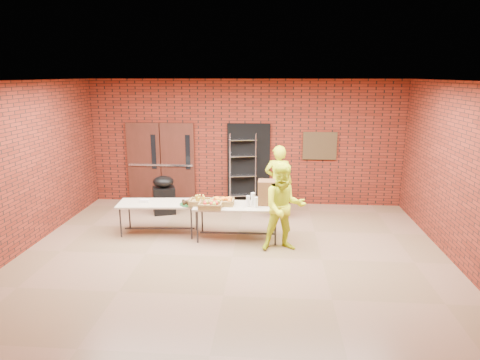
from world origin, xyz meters
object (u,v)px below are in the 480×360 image
at_px(coffee_dispenser, 267,192).
at_px(volunteer_man, 284,207).
at_px(table_left, 159,205).
at_px(table_right, 237,208).
at_px(covered_grill, 164,195).
at_px(wire_rack, 243,170).
at_px(volunteer_woman, 278,182).

distance_m(coffee_dispenser, volunteer_man, 0.71).
relative_size(table_left, volunteer_man, 1.01).
height_order(table_right, covered_grill, covered_grill).
bearing_deg(covered_grill, table_right, -57.91).
bearing_deg(table_left, coffee_dispenser, -5.66).
distance_m(table_right, volunteer_man, 1.07).
distance_m(table_left, coffee_dispenser, 2.30).
relative_size(wire_rack, table_left, 1.07).
xyz_separation_m(covered_grill, volunteer_woman, (2.76, -0.17, 0.41)).
bearing_deg(coffee_dispenser, table_right, -168.00).
xyz_separation_m(covered_grill, volunteer_man, (2.84, -2.02, 0.39)).
distance_m(table_left, volunteer_man, 2.70).
height_order(coffee_dispenser, covered_grill, coffee_dispenser).
bearing_deg(volunteer_woman, table_left, 29.81).
xyz_separation_m(coffee_dispenser, volunteer_woman, (0.24, 1.22, -0.10)).
height_order(wire_rack, table_left, wire_rack).
distance_m(table_right, coffee_dispenser, 0.69).
bearing_deg(table_left, wire_rack, 49.29).
xyz_separation_m(table_right, volunteer_woman, (0.84, 1.35, 0.21)).
relative_size(table_left, volunteer_woman, 0.99).
bearing_deg(volunteer_woman, table_right, 62.70).
bearing_deg(wire_rack, covered_grill, -166.48).
xyz_separation_m(wire_rack, covered_grill, (-1.86, -0.87, -0.46)).
bearing_deg(table_left, volunteer_man, -18.91).
relative_size(coffee_dispenser, volunteer_man, 0.29).
bearing_deg(wire_rack, volunteer_woman, -60.83).
relative_size(table_right, volunteer_man, 1.03).
relative_size(table_right, volunteer_woman, 1.01).
xyz_separation_m(table_left, table_right, (1.68, -0.16, 0.03)).
bearing_deg(covered_grill, volunteer_man, -54.78).
height_order(table_right, coffee_dispenser, coffee_dispenser).
xyz_separation_m(volunteer_woman, volunteer_man, (0.09, -1.85, -0.02)).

